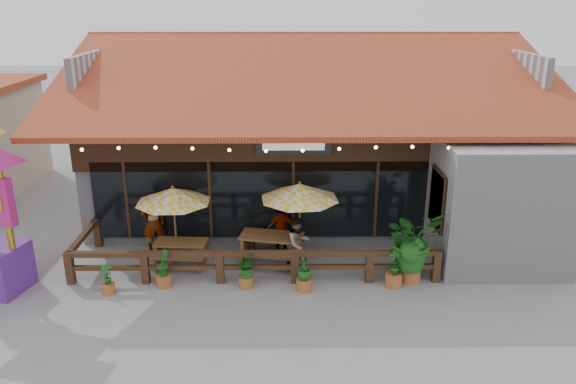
{
  "coord_description": "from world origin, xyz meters",
  "views": [
    {
      "loc": [
        -0.83,
        -13.99,
        7.27
      ],
      "look_at": [
        -0.66,
        1.5,
        1.88
      ],
      "focal_mm": 35.0,
      "sensor_mm": 36.0,
      "label": 1
    }
  ],
  "objects_px": {
    "picnic_table_left": "(181,249)",
    "tropical_plant": "(413,241)",
    "umbrella_left": "(173,196)",
    "umbrella_right": "(300,192)",
    "picnic_table_right": "(272,244)"
  },
  "relations": [
    {
      "from": "picnic_table_left",
      "to": "tropical_plant",
      "type": "height_order",
      "value": "tropical_plant"
    },
    {
      "from": "tropical_plant",
      "to": "umbrella_left",
      "type": "bearing_deg",
      "value": 168.32
    },
    {
      "from": "umbrella_right",
      "to": "picnic_table_left",
      "type": "distance_m",
      "value": 3.76
    },
    {
      "from": "umbrella_left",
      "to": "umbrella_right",
      "type": "bearing_deg",
      "value": -0.11
    },
    {
      "from": "umbrella_right",
      "to": "picnic_table_right",
      "type": "height_order",
      "value": "umbrella_right"
    },
    {
      "from": "umbrella_left",
      "to": "umbrella_right",
      "type": "distance_m",
      "value": 3.56
    },
    {
      "from": "picnic_table_left",
      "to": "umbrella_right",
      "type": "bearing_deg",
      "value": 4.02
    },
    {
      "from": "umbrella_left",
      "to": "picnic_table_left",
      "type": "xyz_separation_m",
      "value": [
        0.18,
        -0.24,
        -1.53
      ]
    },
    {
      "from": "picnic_table_right",
      "to": "tropical_plant",
      "type": "height_order",
      "value": "tropical_plant"
    },
    {
      "from": "umbrella_right",
      "to": "umbrella_left",
      "type": "bearing_deg",
      "value": 179.89
    },
    {
      "from": "picnic_table_left",
      "to": "tropical_plant",
      "type": "distance_m",
      "value": 6.47
    },
    {
      "from": "tropical_plant",
      "to": "picnic_table_left",
      "type": "bearing_deg",
      "value": 170.13
    },
    {
      "from": "tropical_plant",
      "to": "umbrella_right",
      "type": "bearing_deg",
      "value": 155.62
    },
    {
      "from": "umbrella_right",
      "to": "picnic_table_left",
      "type": "bearing_deg",
      "value": -175.98
    },
    {
      "from": "umbrella_left",
      "to": "picnic_table_left",
      "type": "height_order",
      "value": "umbrella_left"
    }
  ]
}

